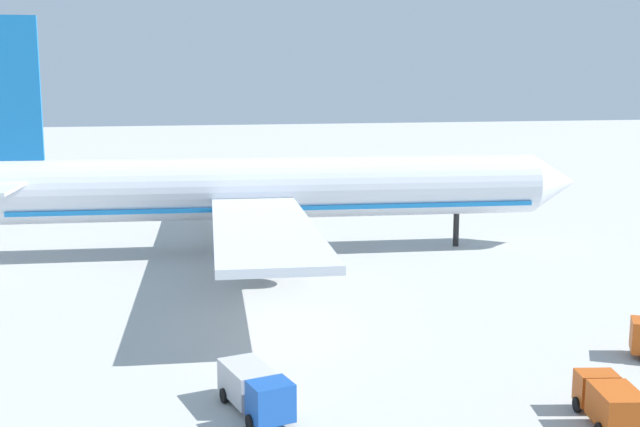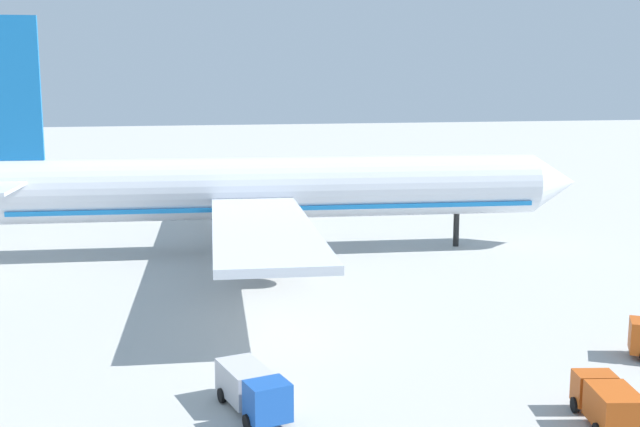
% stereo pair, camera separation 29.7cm
% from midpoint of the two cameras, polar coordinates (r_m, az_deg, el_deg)
% --- Properties ---
extents(ground_plane, '(600.00, 600.00, 0.00)m').
position_cam_midpoint_polar(ground_plane, '(90.29, -3.00, -2.81)').
color(ground_plane, '#B2B2AD').
extents(airliner, '(74.40, 74.17, 26.55)m').
position_cam_midpoint_polar(airliner, '(88.82, -3.86, 1.79)').
color(airliner, silver).
rests_on(airliner, ground).
extents(service_truck_1, '(3.54, 5.89, 2.49)m').
position_cam_midpoint_polar(service_truck_1, '(47.77, 20.67, -12.92)').
color(service_truck_1, '#BF4C14').
rests_on(service_truck_1, ground).
extents(service_truck_3, '(3.71, 7.00, 2.66)m').
position_cam_midpoint_polar(service_truck_3, '(46.72, -4.84, -12.78)').
color(service_truck_3, '#194CA5').
rests_on(service_truck_3, ground).
extents(baggage_cart_1, '(3.01, 2.40, 1.27)m').
position_cam_midpoint_polar(baggage_cart_1, '(133.74, 12.80, 1.26)').
color(baggage_cart_1, '#595B60').
rests_on(baggage_cart_1, ground).
extents(traffic_cone_0, '(0.36, 0.36, 0.55)m').
position_cam_midpoint_polar(traffic_cone_0, '(139.30, 7.21, 1.56)').
color(traffic_cone_0, orange).
rests_on(traffic_cone_0, ground).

